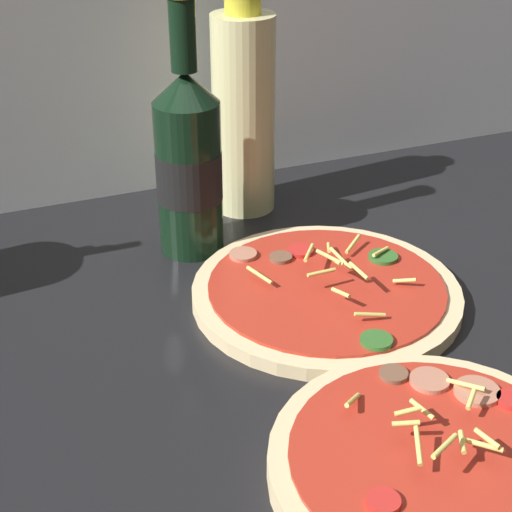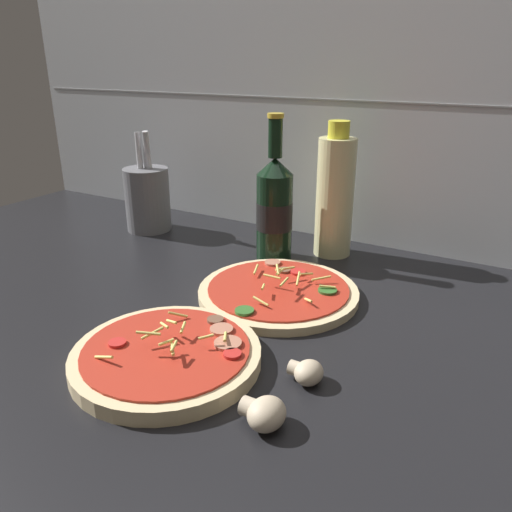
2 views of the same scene
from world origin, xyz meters
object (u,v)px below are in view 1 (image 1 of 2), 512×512
object	(u,v)px
pizza_far	(326,292)
oil_bottle	(244,112)
pizza_near	(438,466)
beer_bottle	(189,161)

from	to	relation	value
pizza_far	oil_bottle	bearing A→B (deg)	89.31
pizza_near	beer_bottle	size ratio (longest dim) A/B	0.88
pizza_far	pizza_near	bearing A→B (deg)	-97.83
pizza_far	oil_bottle	world-z (taller)	oil_bottle
beer_bottle	oil_bottle	size ratio (longest dim) A/B	1.06
pizza_near	oil_bottle	bearing A→B (deg)	85.59
pizza_near	pizza_far	bearing A→B (deg)	82.17
pizza_far	oil_bottle	xyz separation A→B (cm)	(0.26, 21.59, 10.59)
beer_bottle	pizza_far	bearing A→B (deg)	-59.49
pizza_near	beer_bottle	distance (cm)	38.90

